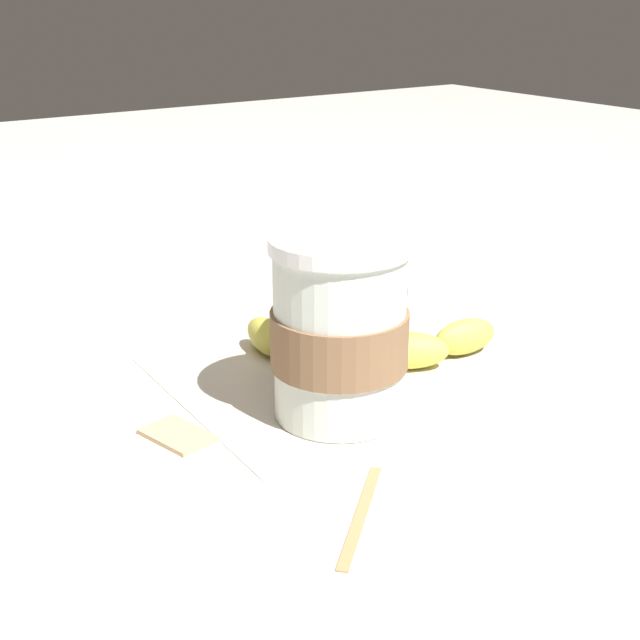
# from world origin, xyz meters

# --- Properties ---
(ground_plane) EXTENTS (3.00, 3.00, 0.00)m
(ground_plane) POSITION_xyz_m (0.00, 0.00, 0.00)
(ground_plane) COLOR beige
(paper_napkin) EXTENTS (0.23, 0.23, 0.00)m
(paper_napkin) POSITION_xyz_m (0.00, 0.00, 0.00)
(paper_napkin) COLOR beige
(paper_napkin) RESTS_ON ground_plane
(coffee_cup) EXTENTS (0.10, 0.10, 0.13)m
(coffee_cup) POSITION_xyz_m (-0.06, 0.02, 0.07)
(coffee_cup) COLOR silver
(coffee_cup) RESTS_ON paper_napkin
(muffin) EXTENTS (0.09, 0.09, 0.10)m
(muffin) POSITION_xyz_m (-0.01, -0.02, 0.06)
(muffin) COLOR beige
(muffin) RESTS_ON paper_napkin
(banana) EXTENTS (0.15, 0.18, 0.03)m
(banana) POSITION_xyz_m (0.00, -0.05, 0.02)
(banana) COLOR #D6CC4C
(banana) RESTS_ON paper_napkin
(sugar_packet) EXTENTS (0.06, 0.04, 0.01)m
(sugar_packet) POSITION_xyz_m (-0.02, 0.13, 0.00)
(sugar_packet) COLOR #E0B27F
(sugar_packet) RESTS_ON ground_plane
(wooden_stirrer) EXTENTS (0.08, 0.09, 0.00)m
(wooden_stirrer) POSITION_xyz_m (-0.17, 0.09, 0.00)
(wooden_stirrer) COLOR tan
(wooden_stirrer) RESTS_ON ground_plane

